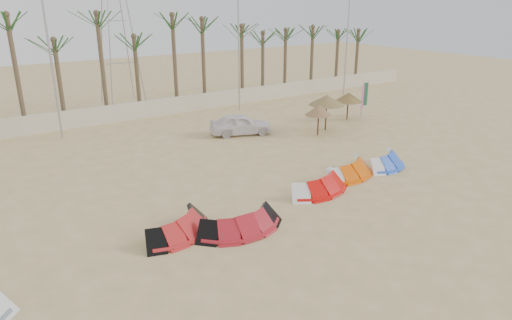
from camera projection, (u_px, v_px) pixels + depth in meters
ground at (342, 233)px, 18.01m from camera, size 120.00×120.00×0.00m
boundary_wall at (137, 110)px, 34.86m from camera, size 60.00×0.30×1.30m
palm_line at (132, 31)px, 34.44m from camera, size 52.00×4.00×7.70m
lamp_b at (50, 49)px, 28.40m from camera, size 1.25×0.14×11.00m
lamp_c at (239, 38)px, 35.90m from camera, size 1.25×0.14×11.00m
lamp_d at (348, 32)px, 42.32m from camera, size 1.25×0.14×11.00m
pylon at (124, 103)px, 40.26m from camera, size 3.00×3.00×14.00m
kite_red_left at (176, 223)px, 17.90m from camera, size 3.75×2.67×0.90m
kite_red_mid at (237, 219)px, 18.20m from camera, size 3.68×1.64×0.90m
kite_red_right at (316, 181)px, 21.97m from camera, size 3.92×2.21×0.90m
kite_orange at (345, 167)px, 23.89m from camera, size 3.96×2.39×0.90m
kite_blue at (383, 159)px, 25.05m from camera, size 3.34×2.24×0.90m
parasol_left at (319, 110)px, 30.31m from camera, size 1.82×1.82×2.09m
parasol_mid at (327, 100)px, 31.35m from camera, size 2.50×2.50×2.50m
parasol_right at (348, 97)px, 34.30m from camera, size 2.11×2.11×2.08m
flag_pink at (363, 98)px, 34.16m from camera, size 0.44×0.19×2.80m
flag_green at (365, 95)px, 35.52m from camera, size 0.45×0.08×2.75m
car at (241, 124)px, 30.83m from camera, size 4.48×3.03×1.42m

